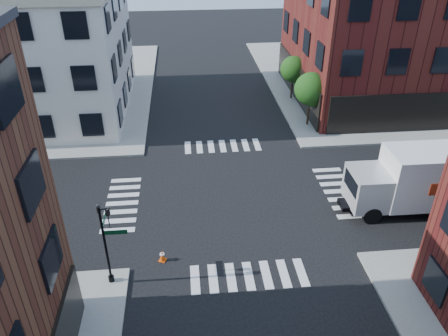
% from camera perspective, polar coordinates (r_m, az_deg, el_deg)
% --- Properties ---
extents(ground, '(120.00, 120.00, 0.00)m').
position_cam_1_polar(ground, '(28.02, 1.16, -3.84)').
color(ground, black).
rests_on(ground, ground).
extents(sidewalk_ne, '(30.00, 30.00, 0.15)m').
position_cam_1_polar(sidewalk_ne, '(52.37, 22.21, 10.96)').
color(sidewalk_ne, gray).
rests_on(sidewalk_ne, ground).
extents(sidewalk_nw, '(30.00, 30.00, 0.15)m').
position_cam_1_polar(sidewalk_nw, '(50.08, -26.89, 9.04)').
color(sidewalk_nw, gray).
rests_on(sidewalk_nw, ground).
extents(building_ne, '(25.00, 16.00, 12.00)m').
position_cam_1_polar(building_ne, '(46.40, 25.76, 15.58)').
color(building_ne, '#431110').
rests_on(building_ne, ground).
extents(tree_near, '(2.69, 2.69, 4.49)m').
position_cam_1_polar(tree_near, '(36.74, 11.35, 9.89)').
color(tree_near, black).
rests_on(tree_near, ground).
extents(tree_far, '(2.43, 2.43, 4.07)m').
position_cam_1_polar(tree_far, '(42.28, 9.12, 12.46)').
color(tree_far, black).
rests_on(tree_far, ground).
extents(signal_pole, '(1.29, 1.24, 4.60)m').
position_cam_1_polar(signal_pole, '(21.19, -15.15, -8.59)').
color(signal_pole, black).
rests_on(signal_pole, ground).
extents(box_truck, '(8.90, 2.85, 4.00)m').
position_cam_1_polar(box_truck, '(28.50, 24.72, -1.38)').
color(box_truck, silver).
rests_on(box_truck, ground).
extents(traffic_cone, '(0.46, 0.46, 0.66)m').
position_cam_1_polar(traffic_cone, '(23.47, -8.07, -11.28)').
color(traffic_cone, '#F3510A').
rests_on(traffic_cone, ground).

